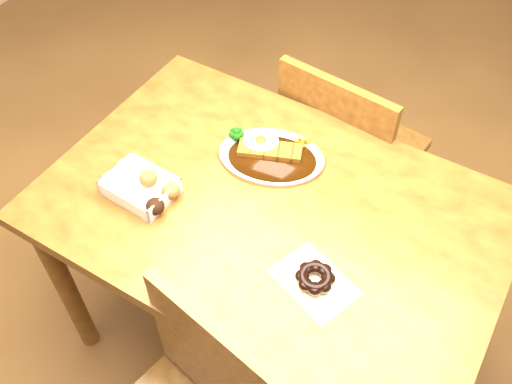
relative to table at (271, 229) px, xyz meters
The scene contains 6 objects.
ground 0.65m from the table, ahead, with size 6.00×6.00×0.00m, color brown.
table is the anchor object (origin of this frame).
chair_far 0.56m from the table, 90.67° to the left, with size 0.46×0.46×0.87m.
katsu_curry_plate 0.21m from the table, 122.11° to the left, with size 0.34×0.29×0.06m.
donut_box 0.37m from the table, 156.59° to the right, with size 0.21×0.15×0.05m.
pon_de_ring 0.28m from the table, 36.17° to the right, with size 0.23×0.19×0.04m.
Camera 1 is at (0.45, -0.82, 1.92)m, focal length 40.00 mm.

